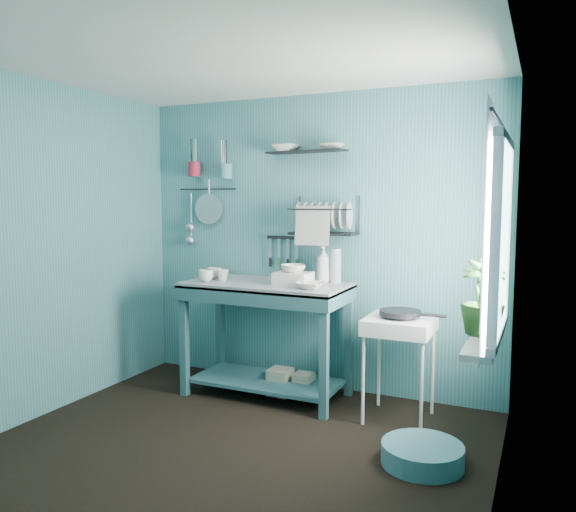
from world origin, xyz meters
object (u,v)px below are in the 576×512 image
at_px(work_counter, 267,339).
at_px(dish_rack, 324,215).
at_px(utensil_cup_teal, 226,171).
at_px(frying_pan, 400,313).
at_px(storage_tin_large, 280,382).
at_px(water_bottle, 336,266).
at_px(storage_tin_small, 304,385).
at_px(utensil_cup_magenta, 194,169).
at_px(wash_tub, 293,279).
at_px(mug_mid, 222,275).
at_px(floor_basin, 422,454).
at_px(hotplate_stand, 399,369).
at_px(colander, 209,209).
at_px(soap_bottle, 323,264).
at_px(mug_right, 214,273).
at_px(potted_plant, 483,297).
at_px(mug_left, 206,276).

bearing_deg(work_counter, dish_rack, 39.87).
bearing_deg(utensil_cup_teal, frying_pan, -12.53).
bearing_deg(storage_tin_large, water_bottle, 22.04).
height_order(dish_rack, storage_tin_small, dish_rack).
bearing_deg(storage_tin_large, dish_rack, 36.60).
bearing_deg(utensil_cup_magenta, wash_tub, -16.50).
relative_size(storage_tin_large, storage_tin_small, 1.10).
height_order(work_counter, mug_mid, mug_mid).
bearing_deg(floor_basin, mug_mid, 160.36).
distance_m(work_counter, utensil_cup_magenta, 1.72).
bearing_deg(mug_mid, hotplate_stand, 0.28).
xyz_separation_m(utensil_cup_teal, colander, (-0.21, 0.03, -0.34)).
xyz_separation_m(hotplate_stand, storage_tin_small, (-0.82, 0.13, -0.28)).
height_order(mug_mid, soap_bottle, soap_bottle).
bearing_deg(hotplate_stand, storage_tin_large, 167.41).
bearing_deg(water_bottle, utensil_cup_teal, 174.69).
bearing_deg(floor_basin, water_bottle, 134.46).
xyz_separation_m(mug_right, hotplate_stand, (1.62, -0.05, -0.61)).
bearing_deg(mug_mid, wash_tub, 3.63).
xyz_separation_m(mug_right, water_bottle, (1.02, 0.22, 0.09)).
bearing_deg(floor_basin, hotplate_stand, 115.36).
bearing_deg(dish_rack, storage_tin_small, -107.60).
height_order(work_counter, colander, colander).
height_order(water_bottle, frying_pan, water_bottle).
relative_size(work_counter, frying_pan, 4.45).
height_order(mug_right, potted_plant, potted_plant).
bearing_deg(mug_left, dish_rack, 26.15).
bearing_deg(frying_pan, water_bottle, 155.51).
relative_size(frying_pan, floor_basin, 0.60).
height_order(work_counter, dish_rack, dish_rack).
distance_m(storage_tin_large, storage_tin_small, 0.20).
xyz_separation_m(utensil_cup_magenta, floor_basin, (2.33, -1.03, -1.83)).
xyz_separation_m(mug_mid, storage_tin_large, (0.48, 0.11, -0.88)).
relative_size(mug_right, dish_rack, 0.22).
bearing_deg(dish_rack, potted_plant, -24.50).
height_order(colander, floor_basin, colander).
relative_size(mug_right, storage_tin_small, 0.61).
xyz_separation_m(utensil_cup_magenta, storage_tin_large, (1.00, -0.27, -1.79)).
bearing_deg(storage_tin_small, utensil_cup_magenta, 168.66).
xyz_separation_m(colander, potted_plant, (2.51, -0.98, -0.48)).
xyz_separation_m(water_bottle, hotplate_stand, (0.60, -0.27, -0.70)).
bearing_deg(wash_tub, storage_tin_large, 154.98).
bearing_deg(dish_rack, frying_pan, -14.76).
bearing_deg(work_counter, frying_pan, 2.89).
xyz_separation_m(soap_bottle, utensil_cup_teal, (-0.98, 0.12, 0.78)).
height_order(hotplate_stand, potted_plant, potted_plant).
height_order(utensil_cup_magenta, storage_tin_small, utensil_cup_magenta).
xyz_separation_m(mug_mid, potted_plant, (2.12, -0.57, 0.06)).
bearing_deg(utensil_cup_magenta, hotplate_stand, -10.48).
relative_size(mug_left, hotplate_stand, 0.16).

